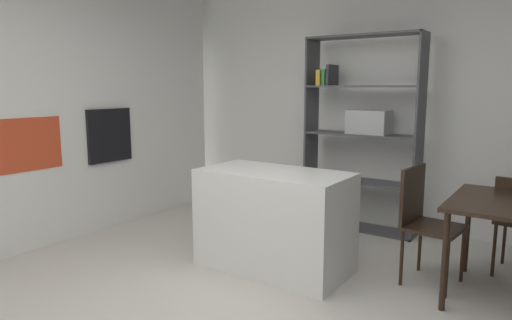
# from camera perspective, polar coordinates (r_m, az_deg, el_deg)

# --- Properties ---
(ground_plane) EXTENTS (8.58, 8.58, 0.00)m
(ground_plane) POSITION_cam_1_polar(r_m,az_deg,el_deg) (3.45, -1.73, -18.54)
(ground_plane) COLOR beige
(back_partition) EXTENTS (6.25, 0.06, 2.85)m
(back_partition) POSITION_cam_1_polar(r_m,az_deg,el_deg) (5.46, 15.25, 6.95)
(back_partition) COLOR white
(back_partition) RESTS_ON ground_plane
(tall_cabinet_run_left) EXTENTS (0.61, 4.89, 2.85)m
(tall_cabinet_run_left) POSITION_cam_1_polar(r_m,az_deg,el_deg) (5.19, -27.34, 6.16)
(tall_cabinet_run_left) COLOR white
(tall_cabinet_run_left) RESTS_ON ground_plane
(cabinet_niche_splashback) EXTENTS (0.01, 0.97, 0.51)m
(cabinet_niche_splashback) POSITION_cam_1_polar(r_m,az_deg,el_deg) (4.82, -28.17, 1.53)
(cabinet_niche_splashback) COLOR #CC4223
(cabinet_niche_splashback) RESTS_ON ground_plane
(built_in_oven) EXTENTS (0.06, 0.57, 0.60)m
(built_in_oven) POSITION_cam_1_polar(r_m,az_deg,el_deg) (5.38, -17.87, 2.99)
(built_in_oven) COLOR black
(built_in_oven) RESTS_ON ground_plane
(kitchen_island) EXTENTS (1.31, 0.69, 0.88)m
(kitchen_island) POSITION_cam_1_polar(r_m,az_deg,el_deg) (4.05, 2.28, -7.53)
(kitchen_island) COLOR white
(kitchen_island) RESTS_ON ground_plane
(open_bookshelf) EXTENTS (1.28, 0.33, 2.16)m
(open_bookshelf) POSITION_cam_1_polar(r_m,az_deg,el_deg) (5.22, 12.86, 3.44)
(open_bookshelf) COLOR #4C4C51
(open_bookshelf) RESTS_ON ground_plane
(dining_chair_island_side) EXTENTS (0.46, 0.49, 0.96)m
(dining_chair_island_side) POSITION_cam_1_polar(r_m,az_deg,el_deg) (4.00, 20.17, -6.36)
(dining_chair_island_side) COLOR black
(dining_chair_island_side) RESTS_ON ground_plane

